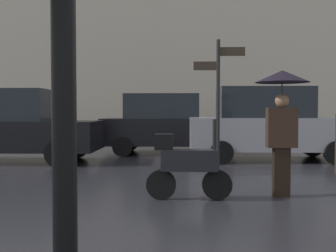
# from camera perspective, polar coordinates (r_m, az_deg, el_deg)

# --- Properties ---
(pedestrian_with_umbrella) EXTENTS (0.85, 0.85, 2.00)m
(pedestrian_with_umbrella) POSITION_cam_1_polar(r_m,az_deg,el_deg) (6.60, 15.84, 3.13)
(pedestrian_with_umbrella) COLOR black
(pedestrian_with_umbrella) RESTS_ON ground
(parked_scooter) EXTENTS (1.32, 0.32, 1.23)m
(parked_scooter) POSITION_cam_1_polar(r_m,az_deg,el_deg) (6.17, 2.60, -5.38)
(parked_scooter) COLOR black
(parked_scooter) RESTS_ON ground
(parked_car_left) EXTENTS (4.16, 2.06, 1.90)m
(parked_car_left) POSITION_cam_1_polar(r_m,az_deg,el_deg) (12.87, -0.21, 0.29)
(parked_car_left) COLOR black
(parked_car_left) RESTS_ON ground
(parked_car_right) EXTENTS (4.55, 2.06, 1.93)m
(parked_car_right) POSITION_cam_1_polar(r_m,az_deg,el_deg) (11.54, -21.44, 0.05)
(parked_car_right) COLOR black
(parked_car_right) RESTS_ON ground
(parked_car_distant) EXTENTS (4.47, 1.98, 2.01)m
(parked_car_distant) POSITION_cam_1_polar(r_m,az_deg,el_deg) (11.47, 14.03, 0.25)
(parked_car_distant) COLOR gray
(parked_car_distant) RESTS_ON ground
(street_signpost) EXTENTS (1.08, 0.08, 2.86)m
(street_signpost) POSITION_cam_1_polar(r_m,az_deg,el_deg) (8.56, 7.16, 4.65)
(street_signpost) COLOR black
(street_signpost) RESTS_ON ground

